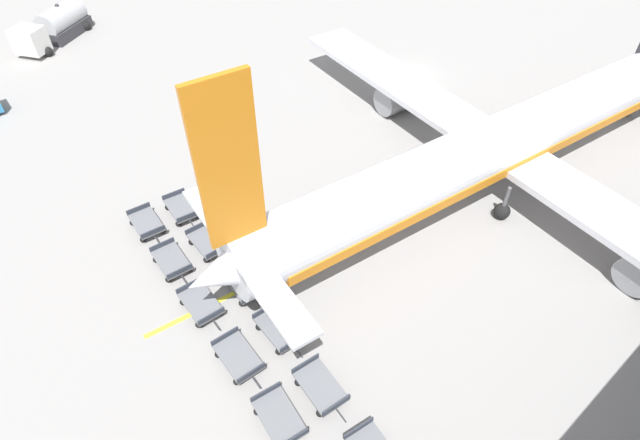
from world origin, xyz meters
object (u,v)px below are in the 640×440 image
object	(u,v)px
baggage_dolly_row_mid_a_col_c	(244,284)
airplane	(517,137)
baggage_dolly_row_near_col_d	(238,357)
baggage_dolly_row_mid_a_col_e	(320,387)
baggage_dolly_row_near_col_a	(147,223)
baggage_dolly_row_near_col_e	(279,418)
fuel_tanker_primary	(56,26)
baggage_dolly_row_near_col_c	(201,304)
baggage_dolly_row_mid_a_col_b	(208,242)
baggage_dolly_row_near_col_b	(172,261)
baggage_dolly_row_mid_a_col_d	(279,329)
baggage_dolly_row_mid_a_col_a	(182,208)

from	to	relation	value
baggage_dolly_row_mid_a_col_c	airplane	bearing A→B (deg)	80.68
baggage_dolly_row_near_col_d	baggage_dolly_row_mid_a_col_e	size ratio (longest dim) A/B	0.99
baggage_dolly_row_near_col_d	baggage_dolly_row_mid_a_col_c	size ratio (longest dim) A/B	0.99
baggage_dolly_row_near_col_a	baggage_dolly_row_mid_a_col_c	size ratio (longest dim) A/B	1.00
baggage_dolly_row_near_col_a	baggage_dolly_row_near_col_e	size ratio (longest dim) A/B	0.99
fuel_tanker_primary	baggage_dolly_row_near_col_e	size ratio (longest dim) A/B	2.56
baggage_dolly_row_near_col_c	baggage_dolly_row_near_col_e	bearing A→B (deg)	-3.42
baggage_dolly_row_mid_a_col_b	baggage_dolly_row_mid_a_col_e	size ratio (longest dim) A/B	0.99
fuel_tanker_primary	baggage_dolly_row_mid_a_col_c	distance (m)	38.60
airplane	baggage_dolly_row_mid_a_col_b	distance (m)	20.89
baggage_dolly_row_near_col_c	baggage_dolly_row_near_col_e	size ratio (longest dim) A/B	0.99
airplane	baggage_dolly_row_mid_a_col_e	world-z (taller)	airplane
fuel_tanker_primary	baggage_dolly_row_mid_a_col_e	bearing A→B (deg)	-4.95
fuel_tanker_primary	baggage_dolly_row_near_col_e	distance (m)	46.13
baggage_dolly_row_near_col_a	baggage_dolly_row_near_col_e	distance (m)	15.04
baggage_dolly_row_near_col_e	baggage_dolly_row_mid_a_col_c	bearing A→B (deg)	157.81
baggage_dolly_row_near_col_a	baggage_dolly_row_near_col_c	bearing A→B (deg)	-3.85
fuel_tanker_primary	baggage_dolly_row_near_col_b	size ratio (longest dim) A/B	2.59
baggage_dolly_row_mid_a_col_d	airplane	bearing A→B (deg)	91.05
airplane	baggage_dolly_row_near_col_d	xyz separation A→B (m)	(0.40, -22.21, -2.70)
baggage_dolly_row_near_col_a	baggage_dolly_row_mid_a_col_c	xyz separation A→B (m)	(7.76, 2.00, 0.00)
airplane	baggage_dolly_row_near_col_d	size ratio (longest dim) A/B	14.12
baggage_dolly_row_mid_a_col_d	baggage_dolly_row_near_col_a	bearing A→B (deg)	-171.28
baggage_dolly_row_near_col_d	baggage_dolly_row_mid_a_col_a	distance (m)	11.61
baggage_dolly_row_mid_a_col_c	baggage_dolly_row_mid_a_col_d	xyz separation A→B (m)	(3.56, -0.27, 0.00)
baggage_dolly_row_near_col_a	baggage_dolly_row_near_col_e	xyz separation A→B (m)	(15.01, -0.95, 0.00)
baggage_dolly_row_near_col_a	baggage_dolly_row_mid_a_col_a	size ratio (longest dim) A/B	1.00
fuel_tanker_primary	baggage_dolly_row_mid_a_col_c	size ratio (longest dim) A/B	2.57
baggage_dolly_row_near_col_e	fuel_tanker_primary	bearing A→B (deg)	172.19
baggage_dolly_row_near_col_a	baggage_dolly_row_near_col_b	distance (m)	3.76
baggage_dolly_row_mid_a_col_c	baggage_dolly_row_mid_a_col_d	world-z (taller)	same
baggage_dolly_row_near_col_c	baggage_dolly_row_mid_a_col_b	bearing A→B (deg)	144.89
baggage_dolly_row_near_col_d	baggage_dolly_row_mid_a_col_d	xyz separation A→B (m)	(-0.04, 2.45, 0.00)
baggage_dolly_row_near_col_c	baggage_dolly_row_mid_a_col_c	distance (m)	2.53
airplane	fuel_tanker_primary	world-z (taller)	airplane
baggage_dolly_row_near_col_d	baggage_dolly_row_mid_a_col_d	bearing A→B (deg)	90.86
baggage_dolly_row_near_col_d	baggage_dolly_row_mid_a_col_b	size ratio (longest dim) A/B	1.01
airplane	baggage_dolly_row_mid_a_col_d	world-z (taller)	airplane
fuel_tanker_primary	baggage_dolly_row_near_col_d	world-z (taller)	fuel_tanker_primary
baggage_dolly_row_near_col_a	baggage_dolly_row_near_col_c	xyz separation A→B (m)	(7.43, -0.50, 0.00)
airplane	baggage_dolly_row_mid_a_col_e	distance (m)	20.74
baggage_dolly_row_near_col_c	baggage_dolly_row_near_col_e	world-z (taller)	same
baggage_dolly_row_near_col_c	baggage_dolly_row_mid_a_col_b	xyz separation A→B (m)	(-3.64, 2.56, 0.00)
baggage_dolly_row_near_col_b	baggage_dolly_row_mid_a_col_b	bearing A→B (deg)	89.15
baggage_dolly_row_near_col_e	baggage_dolly_row_mid_a_col_d	distance (m)	4.57
baggage_dolly_row_mid_a_col_e	baggage_dolly_row_near_col_a	bearing A→B (deg)	-174.87
baggage_dolly_row_near_col_e	baggage_dolly_row_mid_a_col_a	xyz separation A→B (m)	(-14.86, 3.27, 0.00)
fuel_tanker_primary	baggage_dolly_row_near_col_d	xyz separation A→B (m)	(42.04, -6.03, -0.85)
fuel_tanker_primary	baggage_dolly_row_near_col_a	size ratio (longest dim) A/B	2.58
baggage_dolly_row_near_col_e	baggage_dolly_row_mid_a_col_e	world-z (taller)	same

